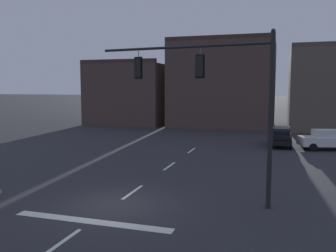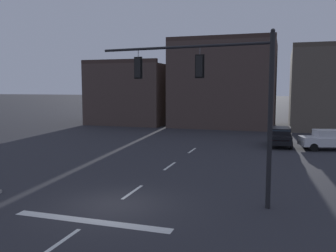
{
  "view_description": "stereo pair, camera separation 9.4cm",
  "coord_description": "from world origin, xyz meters",
  "views": [
    {
      "loc": [
        6.63,
        -13.64,
        5.0
      ],
      "look_at": [
        0.92,
        4.73,
        2.93
      ],
      "focal_mm": 38.74,
      "sensor_mm": 36.0,
      "label": 1
    },
    {
      "loc": [
        6.72,
        -13.62,
        5.0
      ],
      "look_at": [
        0.92,
        4.73,
        2.93
      ],
      "focal_mm": 38.74,
      "sensor_mm": 36.0,
      "label": 2
    }
  ],
  "objects": [
    {
      "name": "car_lot_middle",
      "position": [
        10.39,
        17.58,
        0.86
      ],
      "size": [
        4.71,
        2.86,
        1.61
      ],
      "color": "silver",
      "rests_on": "ground"
    },
    {
      "name": "lane_centreline",
      "position": [
        0.0,
        2.0,
        0.0
      ],
      "size": [
        0.16,
        26.4,
        0.01
      ],
      "color": "silver",
      "rests_on": "ground"
    },
    {
      "name": "stop_bar_paint",
      "position": [
        0.0,
        -2.0,
        0.0
      ],
      "size": [
        6.4,
        0.5,
        0.01
      ],
      "primitive_type": "cube",
      "color": "silver",
      "rests_on": "ground"
    },
    {
      "name": "ground_plane",
      "position": [
        0.0,
        0.0,
        0.0
      ],
      "size": [
        400.0,
        400.0,
        0.0
      ],
      "primitive_type": "plane",
      "color": "#2B2B30"
    },
    {
      "name": "building_row",
      "position": [
        -0.63,
        33.18,
        4.72
      ],
      "size": [
        33.35,
        11.61,
        10.95
      ],
      "color": "#473833",
      "rests_on": "ground"
    },
    {
      "name": "car_lot_nearside",
      "position": [
        6.65,
        18.37,
        0.86
      ],
      "size": [
        1.96,
        4.48,
        1.61
      ],
      "color": "black",
      "rests_on": "ground"
    },
    {
      "name": "signal_mast_near_side",
      "position": [
        4.03,
        1.83,
        4.98
      ],
      "size": [
        7.94,
        1.11,
        7.31
      ],
      "color": "black",
      "rests_on": "ground"
    }
  ]
}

